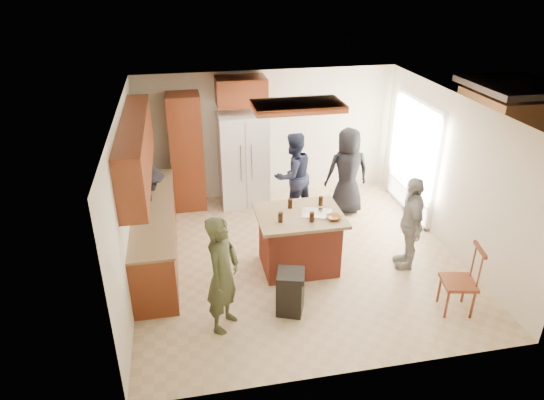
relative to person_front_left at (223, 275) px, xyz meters
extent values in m
plane|color=tan|center=(1.32, 1.40, -0.80)|extent=(5.00, 5.00, 0.00)
plane|color=white|center=(1.32, 1.40, 1.70)|extent=(5.00, 5.00, 0.00)
plane|color=beige|center=(1.32, 3.90, 0.45)|extent=(5.00, 0.00, 5.00)
plane|color=beige|center=(1.32, -1.10, 0.45)|extent=(5.00, 0.00, 5.00)
plane|color=beige|center=(-1.18, 1.40, 0.45)|extent=(0.00, 5.00, 5.00)
plane|color=beige|center=(3.82, 1.40, 0.45)|extent=(0.00, 5.00, 5.00)
cube|color=white|center=(3.80, 2.60, 0.25)|extent=(0.02, 1.60, 2.10)
cube|color=white|center=(3.78, 2.60, 0.25)|extent=(0.08, 1.72, 2.10)
cube|color=maroon|center=(1.32, 1.60, 1.64)|extent=(1.30, 0.70, 0.10)
cube|color=white|center=(1.32, 1.60, 1.58)|extent=(1.10, 0.50, 0.02)
cube|color=olive|center=(5.32, 2.60, -0.85)|extent=(3.00, 3.00, 0.10)
cube|color=#593319|center=(6.02, 3.20, 0.20)|extent=(1.40, 1.60, 2.00)
imported|color=#363B22|center=(0.00, 0.00, 0.00)|extent=(0.67, 0.72, 1.60)
imported|color=#191E33|center=(1.58, 2.84, 0.00)|extent=(0.91, 0.76, 1.61)
imported|color=black|center=(2.58, 2.77, 0.02)|extent=(0.81, 0.53, 1.65)
imported|color=gray|center=(2.93, 0.86, -0.05)|extent=(0.64, 0.96, 1.50)
imported|color=black|center=(-0.94, 2.09, -0.06)|extent=(0.49, 0.98, 1.49)
cube|color=maroon|center=(-0.88, 1.80, -0.36)|extent=(0.60, 3.00, 0.88)
cube|color=#846B4C|center=(-0.88, 1.80, 0.10)|extent=(0.64, 3.00, 0.04)
cube|color=maroon|center=(-1.01, 1.80, 1.07)|extent=(0.35, 3.00, 0.85)
cube|color=maroon|center=(-0.28, 3.60, 0.30)|extent=(0.60, 0.60, 2.20)
cube|color=maroon|center=(0.77, 3.60, 1.40)|extent=(0.90, 0.60, 0.50)
cube|color=white|center=(0.77, 3.52, 0.10)|extent=(0.90, 0.72, 1.80)
cube|color=gray|center=(0.77, 3.15, 0.10)|extent=(0.01, 0.01, 1.71)
cylinder|color=silver|center=(0.67, 3.13, 0.19)|extent=(0.02, 0.02, 0.70)
cylinder|color=silver|center=(0.87, 3.13, 0.19)|extent=(0.02, 0.02, 0.70)
cube|color=#943726|center=(1.27, 1.14, -0.36)|extent=(1.10, 0.85, 0.88)
cube|color=#7C6447|center=(1.27, 1.14, 0.10)|extent=(1.28, 1.03, 0.05)
cube|color=silver|center=(1.52, 1.09, 0.14)|extent=(0.53, 0.45, 0.02)
imported|color=brown|center=(1.72, 0.89, 0.16)|extent=(0.24, 0.24, 0.05)
cylinder|color=black|center=(0.94, 0.96, 0.20)|extent=(0.07, 0.07, 0.15)
cylinder|color=black|center=(1.17, 1.35, 0.20)|extent=(0.07, 0.07, 0.15)
cylinder|color=black|center=(1.66, 1.36, 0.20)|extent=(0.07, 0.07, 0.15)
cylinder|color=black|center=(1.38, 0.88, 0.20)|extent=(0.07, 0.07, 0.15)
cube|color=black|center=(0.90, 0.11, -0.53)|extent=(0.44, 0.44, 0.55)
cube|color=black|center=(0.90, 0.11, -0.21)|extent=(0.45, 0.45, 0.08)
cube|color=maroon|center=(3.11, -0.29, -0.35)|extent=(0.50, 0.50, 0.05)
cylinder|color=maroon|center=(2.91, -0.42, -0.58)|extent=(0.04, 0.04, 0.44)
cylinder|color=maroon|center=(3.24, -0.49, -0.58)|extent=(0.04, 0.04, 0.44)
cylinder|color=maroon|center=(2.98, -0.09, -0.58)|extent=(0.04, 0.04, 0.44)
cylinder|color=maroon|center=(3.31, -0.16, -0.58)|extent=(0.04, 0.04, 0.44)
cube|color=maroon|center=(3.30, -0.33, 0.17)|extent=(0.12, 0.40, 0.05)
cylinder|color=maroon|center=(3.27, -0.45, -0.08)|extent=(0.03, 0.03, 0.50)
cylinder|color=maroon|center=(3.32, -0.21, -0.08)|extent=(0.03, 0.03, 0.50)
camera|label=1|loc=(-0.36, -5.01, 3.51)|focal=32.00mm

